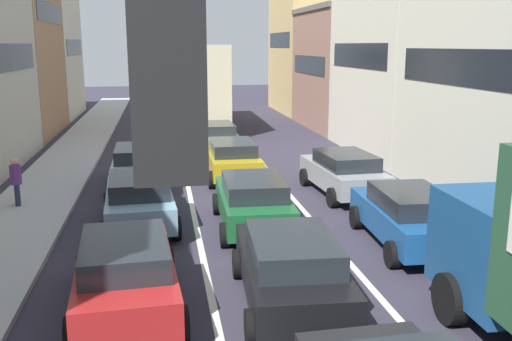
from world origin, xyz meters
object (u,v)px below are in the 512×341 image
at_px(sedan_left_lane_third, 139,199).
at_px(wagon_left_lane_second, 126,272).
at_px(sedan_centre_lane_second, 291,268).
at_px(coupe_centre_lane_fourth, 232,158).
at_px(sedan_centre_lane_fifth, 216,138).
at_px(hatchback_centre_lane_third, 253,201).
at_px(sedan_left_lane_fourth, 138,165).
at_px(wagon_right_lane_far, 344,172).
at_px(bus_mid_queue_primary, 202,82).
at_px(pedestrian_mid_sidewalk, 16,180).
at_px(sedan_right_lane_behind_truck, 409,216).

bearing_deg(sedan_left_lane_third, wagon_left_lane_second, 175.90).
xyz_separation_m(sedan_centre_lane_second, coupe_centre_lane_fourth, (0.23, 11.08, 0.00)).
bearing_deg(sedan_centre_lane_second, sedan_centre_lane_fifth, 2.75).
relative_size(sedan_centre_lane_second, hatchback_centre_lane_third, 1.01).
height_order(sedan_left_lane_fourth, wagon_right_lane_far, same).
bearing_deg(bus_mid_queue_primary, coupe_centre_lane_fourth, -178.98).
bearing_deg(sedan_left_lane_third, pedestrian_mid_sidewalk, 55.50).
distance_m(wagon_right_lane_far, pedestrian_mid_sidewalk, 10.63).
relative_size(sedan_left_lane_third, sedan_left_lane_fourth, 1.01).
bearing_deg(coupe_centre_lane_fourth, sedan_left_lane_third, 148.47).
relative_size(wagon_right_lane_far, pedestrian_mid_sidewalk, 2.65).
height_order(hatchback_centre_lane_third, bus_mid_queue_primary, bus_mid_queue_primary).
relative_size(sedan_left_lane_fourth, bus_mid_queue_primary, 0.41).
distance_m(hatchback_centre_lane_third, wagon_right_lane_far, 4.82).
distance_m(wagon_right_lane_far, bus_mid_queue_primary, 17.47).
bearing_deg(bus_mid_queue_primary, wagon_right_lane_far, -167.46).
xyz_separation_m(sedan_left_lane_third, pedestrian_mid_sidewalk, (-3.82, 2.32, 0.15)).
relative_size(sedan_left_lane_third, sedan_centre_lane_fifth, 1.01).
relative_size(wagon_left_lane_second, sedan_left_lane_third, 1.00).
xyz_separation_m(sedan_centre_lane_second, wagon_right_lane_far, (3.72, 8.06, 0.00)).
bearing_deg(pedestrian_mid_sidewalk, sedan_centre_lane_second, 119.35).
relative_size(sedan_centre_lane_second, coupe_centre_lane_fourth, 1.02).
distance_m(sedan_centre_lane_fifth, bus_mid_queue_primary, 9.08).
relative_size(coupe_centre_lane_fourth, sedan_centre_lane_fifth, 0.99).
bearing_deg(coupe_centre_lane_fourth, bus_mid_queue_primary, 0.37).
xyz_separation_m(sedan_centre_lane_second, sedan_right_lane_behind_truck, (3.75, 2.90, 0.00)).
bearing_deg(coupe_centre_lane_fourth, pedestrian_mid_sidewalk, 113.42).
xyz_separation_m(wagon_left_lane_second, pedestrian_mid_sidewalk, (-3.74, 7.67, 0.15)).
distance_m(wagon_left_lane_second, sedan_left_lane_fourth, 10.15).
xyz_separation_m(sedan_left_lane_third, sedan_right_lane_behind_truck, (6.84, -2.77, 0.00)).
height_order(sedan_centre_lane_second, wagon_left_lane_second, same).
distance_m(sedan_centre_lane_second, hatchback_centre_lane_third, 4.93).
bearing_deg(sedan_centre_lane_second, coupe_centre_lane_fourth, 1.90).
height_order(sedan_centre_lane_second, bus_mid_queue_primary, bus_mid_queue_primary).
height_order(sedan_left_lane_third, sedan_centre_lane_fifth, same).
relative_size(sedan_left_lane_third, bus_mid_queue_primary, 0.42).
xyz_separation_m(sedan_centre_lane_fifth, wagon_right_lane_far, (3.62, -8.13, 0.00)).
bearing_deg(sedan_left_lane_third, sedan_left_lane_fourth, -1.07).
distance_m(hatchback_centre_lane_third, sedan_left_lane_third, 3.23).
relative_size(wagon_left_lane_second, coupe_centre_lane_fourth, 1.02).
distance_m(sedan_centre_lane_second, sedan_left_lane_third, 6.46).
distance_m(sedan_left_lane_fourth, pedestrian_mid_sidewalk, 4.41).
height_order(sedan_left_lane_fourth, bus_mid_queue_primary, bus_mid_queue_primary).
bearing_deg(bus_mid_queue_primary, pedestrian_mid_sidewalk, 158.19).
bearing_deg(sedan_centre_lane_fifth, wagon_right_lane_far, -157.04).
xyz_separation_m(wagon_left_lane_second, sedan_right_lane_behind_truck, (6.92, 2.58, 0.00)).
distance_m(coupe_centre_lane_fourth, sedan_right_lane_behind_truck, 8.91).
height_order(wagon_right_lane_far, pedestrian_mid_sidewalk, pedestrian_mid_sidewalk).
xyz_separation_m(sedan_right_lane_behind_truck, pedestrian_mid_sidewalk, (-10.66, 5.09, 0.15)).
relative_size(sedan_centre_lane_second, sedan_right_lane_behind_truck, 1.00).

